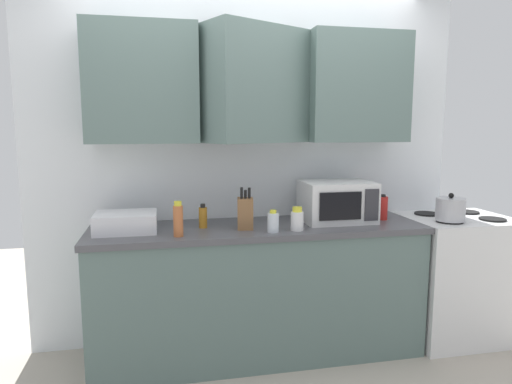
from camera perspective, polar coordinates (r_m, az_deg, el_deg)
name	(u,v)px	position (r m, az deg, el deg)	size (l,w,h in m)	color
wall_back_with_cabinets	(252,124)	(3.20, -0.55, 8.50)	(3.09, 0.61, 2.60)	white
counter_run	(258,290)	(3.17, 0.30, -12.17)	(2.22, 0.63, 0.90)	slate
stove_range	(455,276)	(3.75, 23.67, -9.65)	(0.76, 0.64, 0.91)	silver
kettle	(450,209)	(3.41, 23.21, -1.99)	(0.20, 0.20, 0.19)	#B2B2B7
microwave	(337,201)	(3.21, 10.13, -1.18)	(0.48, 0.37, 0.28)	silver
dish_rack	(126,222)	(2.98, -16.01, -3.65)	(0.38, 0.30, 0.12)	silver
knife_block	(245,213)	(2.93, -1.36, -2.65)	(0.12, 0.13, 0.27)	brown
bottle_clear_tall	(273,222)	(2.85, 2.15, -3.78)	(0.07, 0.07, 0.14)	silver
bottle_red_sauce	(382,208)	(3.35, 15.56, -1.92)	(0.08, 0.08, 0.18)	red
bottle_white_jar	(297,220)	(2.90, 5.18, -3.48)	(0.08, 0.08, 0.15)	white
bottle_spice_jar	(178,220)	(2.77, -9.74, -3.45)	(0.06, 0.06, 0.21)	#BC6638
bottle_amber_vinegar	(203,217)	(2.98, -6.67, -3.13)	(0.05, 0.05, 0.16)	#AD701E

